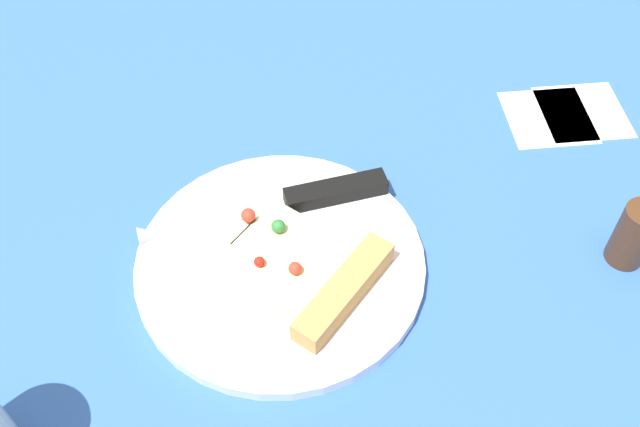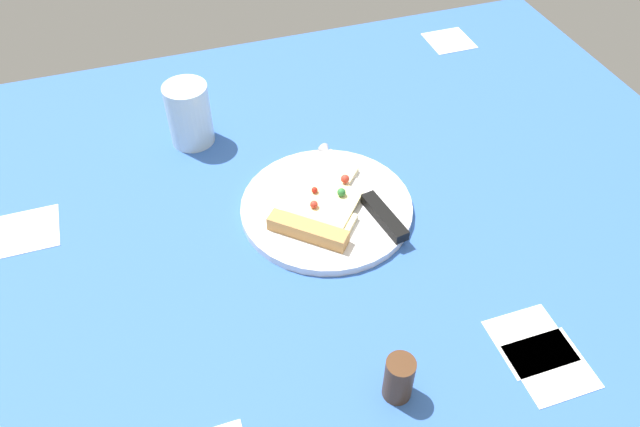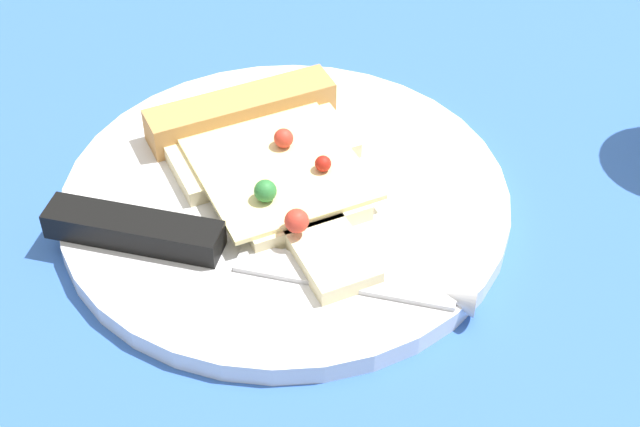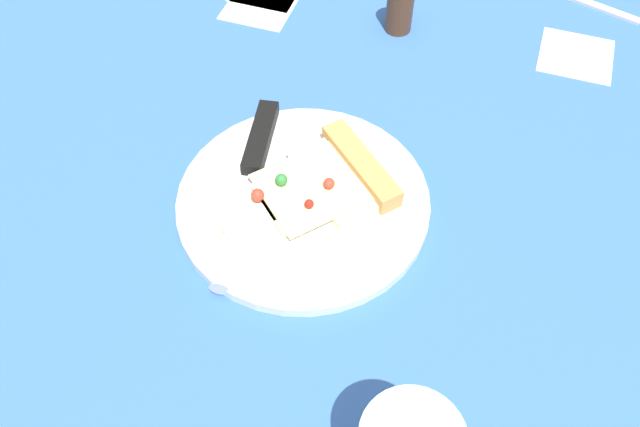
{
  "view_description": "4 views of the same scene",
  "coord_description": "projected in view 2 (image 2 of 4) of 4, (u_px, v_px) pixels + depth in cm",
  "views": [
    {
      "loc": [
        -7.97,
        -45.27,
        55.09
      ],
      "look_at": [
        -3.54,
        -2.72,
        3.35
      ],
      "focal_mm": 41.25,
      "sensor_mm": 36.0,
      "label": 1
    },
    {
      "loc": [
        55.8,
        -28.2,
        67.16
      ],
      "look_at": [
        -4.84,
        -8.0,
        2.5
      ],
      "focal_mm": 34.59,
      "sensor_mm": 36.0,
      "label": 2
    },
    {
      "loc": [
        -26.74,
        32.4,
        39.21
      ],
      "look_at": [
        -10.41,
        -4.55,
        1.89
      ],
      "focal_mm": 54.9,
      "sensor_mm": 36.0,
      "label": 3
    },
    {
      "loc": [
        -46.03,
        -20.8,
        53.97
      ],
      "look_at": [
        -10.27,
        -8.81,
        3.23
      ],
      "focal_mm": 36.29,
      "sensor_mm": 36.0,
      "label": 4
    }
  ],
  "objects": [
    {
      "name": "ground_plane",
      "position": [
        381.0,
        242.0,
        0.92
      ],
      "size": [
        120.31,
        120.31,
        3.0
      ],
      "color": "#3360B7",
      "rests_on": "ground"
    },
    {
      "name": "drinking_glass",
      "position": [
        189.0,
        114.0,
        1.03
      ],
      "size": [
        7.38,
        7.38,
        10.92
      ],
      "primitive_type": "cylinder",
      "color": "silver",
      "rests_on": "ground_plane"
    },
    {
      "name": "pizza_slice",
      "position": [
        320.0,
        212.0,
        0.92
      ],
      "size": [
        18.19,
        17.39,
        2.65
      ],
      "rotation": [
        0.0,
        0.0,
        0.84
      ],
      "color": "beige",
      "rests_on": "plate"
    },
    {
      "name": "knife",
      "position": [
        368.0,
        199.0,
        0.94
      ],
      "size": [
        24.01,
        6.14,
        2.45
      ],
      "rotation": [
        0.0,
        0.0,
        1.74
      ],
      "color": "silver",
      "rests_on": "plate"
    },
    {
      "name": "plate",
      "position": [
        327.0,
        207.0,
        0.94
      ],
      "size": [
        26.29,
        26.29,
        1.27
      ],
      "primitive_type": "cylinder",
      "color": "silver",
      "rests_on": "ground_plane"
    },
    {
      "name": "pepper_shaker",
      "position": [
        399.0,
        378.0,
        0.71
      ],
      "size": [
        3.48,
        3.48,
        6.56
      ],
      "primitive_type": "cylinder",
      "color": "#4C2D19",
      "rests_on": "ground_plane"
    }
  ]
}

